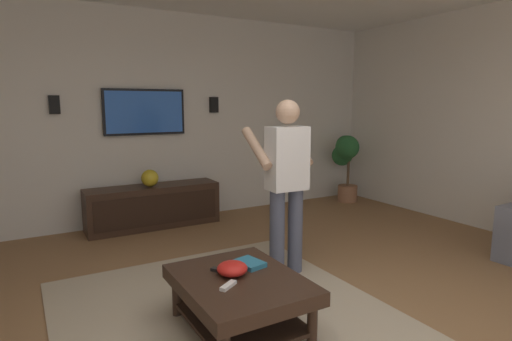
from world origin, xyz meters
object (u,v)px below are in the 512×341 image
Objects in this scene: media_console at (154,206)px; vase_round at (150,178)px; wall_speaker_right at (54,105)px; potted_plant_tall at (346,157)px; remote_white at (228,286)px; coffee_table at (240,291)px; person_standing at (286,177)px; bowl at (232,269)px; tv at (145,112)px; remote_black at (220,271)px; wall_speaker_left at (214,105)px; book at (250,263)px.

media_console is 0.39m from vase_round.
potted_plant_tall is at bearing -95.66° from wall_speaker_right.
coffee_table is at bearing 4.71° from remote_white.
wall_speaker_right is at bearing 74.26° from vase_round.
media_console is at bearing -103.35° from wall_speaker_right.
person_standing is 7.51× the size of bowl.
remote_black is (-2.93, 0.29, -1.09)m from tv.
tv is 0.96× the size of potted_plant_tall.
person_standing is 7.45× the size of vase_round.
vase_round is (-0.04, 0.04, 0.39)m from media_console.
remote_white is at bearing -167.30° from wall_speaker_right.
potted_plant_tall reaches higher than coffee_table.
vase_round is at bearing -4.03° from bowl.
bowl is 0.99× the size of wall_speaker_left.
person_standing is at bearing -162.09° from vase_round.
book is 3.33m from wall_speaker_right.
wall_speaker_right is at bearing 90.00° from wall_speaker_left.
media_console is at bearing 87.02° from potted_plant_tall.
wall_speaker_left reaches higher than remote_black.
remote_black is (-2.69, 0.29, 0.14)m from media_console.
remote_black is at bearing -6.11° from media_console.
tv reaches higher than wall_speaker_right.
bowl is (-3.02, 0.24, -1.05)m from tv.
tv is 0.88m from vase_round.
remote_black is (0.25, -0.06, 0.00)m from remote_white.
wall_speaker_left reaches higher than person_standing.
tv reaches higher than person_standing.
person_standing is 1.01m from book.
bowl is 0.20m from remote_white.
wall_speaker_right is at bearing 70.30° from remote_white.
coffee_table is 0.21m from remote_white.
book is 2.66m from vase_round.
vase_round is (2.11, 0.68, -0.27)m from person_standing.
vase_round is (2.91, -0.31, 0.25)m from remote_white.
coffee_table is 4.58× the size of bowl.
tv is at bearing -3.88° from coffee_table.
vase_round is at bearing -50.36° from media_console.
vase_round is at bearing 167.76° from book.
book is at bearing -64.07° from bowl.
vase_round is at bearing -3.38° from coffee_table.
wall_speaker_right is (0.29, 1.03, 0.93)m from vase_round.
coffee_table is 0.61× the size of person_standing.
person_standing is 7.45× the size of wall_speaker_right.
wall_speaker_right is (0.25, 1.07, 1.32)m from media_console.
book is (-2.69, 0.05, 0.14)m from media_console.
person_standing is 7.45× the size of wall_speaker_left.
media_console is at bearing 166.84° from book.
potted_plant_tall reaches higher than bowl.
media_console is 2.33m from person_standing.
remote_black is 3.42m from wall_speaker_left.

